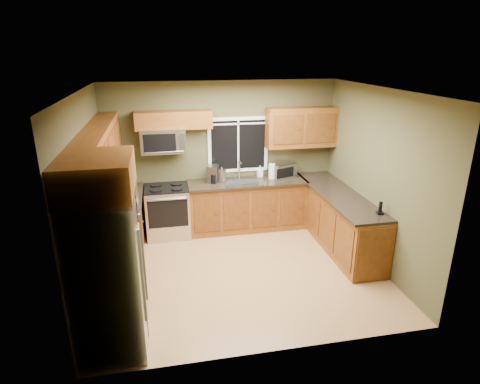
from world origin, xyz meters
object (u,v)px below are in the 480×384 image
object	(u,v)px
soap_bottle_c	(223,175)
range	(168,211)
paper_towel_roll	(272,171)
soap_bottle_a	(215,172)
soap_bottle_b	(260,171)
cordless_phone	(380,210)
toaster_oven	(283,170)
coffee_maker	(213,174)
microwave	(163,140)
kettle	(222,175)
refrigerator	(108,275)

from	to	relation	value
soap_bottle_c	range	bearing A→B (deg)	-167.62
paper_towel_roll	soap_bottle_a	world-z (taller)	paper_towel_roll
soap_bottle_b	cordless_phone	world-z (taller)	soap_bottle_b
toaster_oven	cordless_phone	bearing A→B (deg)	-66.28
soap_bottle_c	coffee_maker	bearing A→B (deg)	-143.55
paper_towel_roll	microwave	bearing A→B (deg)	178.37
toaster_oven	soap_bottle_c	world-z (taller)	toaster_oven
cordless_phone	kettle	bearing A→B (deg)	136.33
soap_bottle_b	kettle	bearing A→B (deg)	-167.18
microwave	paper_towel_roll	distance (m)	2.05
microwave	soap_bottle_b	world-z (taller)	microwave
paper_towel_roll	soap_bottle_c	distance (m)	0.91
range	microwave	bearing A→B (deg)	90.02
microwave	paper_towel_roll	xyz separation A→B (m)	(1.94, -0.06, -0.65)
refrigerator	range	distance (m)	2.89
refrigerator	toaster_oven	distance (m)	4.05
soap_bottle_c	microwave	bearing A→B (deg)	-174.87
range	soap_bottle_b	distance (m)	1.86
soap_bottle_b	soap_bottle_a	bearing A→B (deg)	180.00
refrigerator	soap_bottle_b	world-z (taller)	refrigerator
kettle	cordless_phone	world-z (taller)	kettle
range	soap_bottle_c	world-z (taller)	soap_bottle_c
soap_bottle_a	soap_bottle_b	xyz separation A→B (m)	(0.85, 0.00, -0.04)
coffee_maker	toaster_oven	bearing A→B (deg)	1.34
refrigerator	cordless_phone	xyz separation A→B (m)	(3.72, 0.89, 0.10)
soap_bottle_a	kettle	bearing A→B (deg)	-59.64
range	cordless_phone	xyz separation A→B (m)	(3.03, -1.88, 0.53)
toaster_oven	soap_bottle_a	world-z (taller)	soap_bottle_a
soap_bottle_a	cordless_phone	xyz separation A→B (m)	(2.13, -2.11, -0.08)
toaster_oven	microwave	bearing A→B (deg)	179.28
refrigerator	soap_bottle_c	bearing A→B (deg)	59.90
refrigerator	microwave	size ratio (longest dim) A/B	2.37
refrigerator	kettle	distance (m)	3.30
coffee_maker	paper_towel_roll	bearing A→B (deg)	0.13
soap_bottle_a	soap_bottle_b	distance (m)	0.85
coffee_maker	soap_bottle_c	size ratio (longest dim) A/B	1.90
soap_bottle_b	range	bearing A→B (deg)	-172.50
cordless_phone	soap_bottle_c	bearing A→B (deg)	133.20
microwave	soap_bottle_c	bearing A→B (deg)	5.13
coffee_maker	kettle	distance (m)	0.16
range	microwave	xyz separation A→B (m)	(-0.00, 0.14, 1.26)
kettle	toaster_oven	bearing A→B (deg)	2.44
soap_bottle_b	soap_bottle_c	xyz separation A→B (m)	(-0.70, 0.00, -0.02)
range	toaster_oven	distance (m)	2.24
refrigerator	range	xyz separation A→B (m)	(0.69, 2.77, -0.43)
refrigerator	kettle	world-z (taller)	refrigerator
microwave	soap_bottle_c	xyz separation A→B (m)	(1.05, 0.09, -0.71)
refrigerator	paper_towel_roll	xyz separation A→B (m)	(2.63, 2.85, 0.18)
toaster_oven	kettle	world-z (taller)	kettle
microwave	soap_bottle_c	distance (m)	1.27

